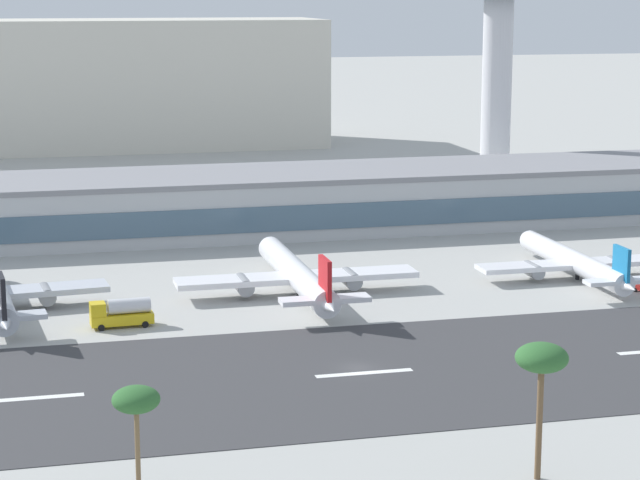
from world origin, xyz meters
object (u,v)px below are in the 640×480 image
(terminal_building, at_px, (251,202))
(control_tower, at_px, (498,54))
(airliner_red_tail_gate_1, at_px, (299,277))
(service_fuel_truck_2, at_px, (121,313))
(distant_hotel_block, at_px, (65,85))
(airliner_blue_tail_gate_2, at_px, (577,263))
(palm_tree_0, at_px, (136,402))
(palm_tree_1, at_px, (542,361))

(terminal_building, height_order, control_tower, control_tower)
(airliner_red_tail_gate_1, bearing_deg, service_fuel_truck_2, 112.29)
(distant_hotel_block, distance_m, airliner_blue_tail_gate_2, 202.69)
(terminal_building, relative_size, distant_hotel_block, 1.37)
(palm_tree_0, xyz_separation_m, palm_tree_1, (36.81, -4.79, 2.49))
(airliner_blue_tail_gate_2, relative_size, palm_tree_1, 2.96)
(control_tower, height_order, airliner_blue_tail_gate_2, control_tower)
(distant_hotel_block, bearing_deg, palm_tree_0, -90.85)
(terminal_building, height_order, airliner_blue_tail_gate_2, terminal_building)
(airliner_red_tail_gate_1, height_order, palm_tree_0, palm_tree_0)
(control_tower, bearing_deg, palm_tree_1, -110.25)
(airliner_red_tail_gate_1, relative_size, service_fuel_truck_2, 5.14)
(service_fuel_truck_2, bearing_deg, palm_tree_0, 83.56)
(control_tower, xyz_separation_m, distant_hotel_block, (-89.42, 109.96, -13.04))
(airliner_red_tail_gate_1, distance_m, airliner_blue_tail_gate_2, 45.45)
(palm_tree_0, bearing_deg, airliner_red_tail_gate_1, 66.22)
(terminal_building, bearing_deg, airliner_red_tail_gate_1, -92.72)
(palm_tree_1, bearing_deg, control_tower, 69.75)
(airliner_red_tail_gate_1, xyz_separation_m, palm_tree_0, (-30.57, -69.37, 6.09))
(control_tower, xyz_separation_m, airliner_red_tail_gate_1, (-62.65, -78.74, -28.65))
(distant_hotel_block, distance_m, service_fuel_truck_2, 200.69)
(control_tower, distance_m, distant_hotel_block, 142.32)
(palm_tree_0, bearing_deg, airliner_blue_tail_gate_2, 42.38)
(terminal_building, xyz_separation_m, service_fuel_truck_2, (-29.82, -63.25, -3.64))
(control_tower, xyz_separation_m, palm_tree_0, (-93.23, -148.11, -22.57))
(airliner_blue_tail_gate_2, bearing_deg, airliner_red_tail_gate_1, 89.51)
(airliner_blue_tail_gate_2, xyz_separation_m, palm_tree_0, (-76.02, -69.36, 6.43))
(terminal_building, xyz_separation_m, airliner_blue_tail_gate_2, (42.98, -51.96, -3.06))
(terminal_building, xyz_separation_m, control_tower, (60.19, 26.80, 25.94))
(airliner_blue_tail_gate_2, distance_m, palm_tree_0, 103.11)
(terminal_building, bearing_deg, palm_tree_1, -88.29)
(control_tower, relative_size, palm_tree_0, 4.76)
(distant_hotel_block, xyz_separation_m, airliner_red_tail_gate_1, (26.76, -188.70, -15.61))
(palm_tree_1, bearing_deg, airliner_red_tail_gate_1, 94.81)
(airliner_red_tail_gate_1, distance_m, palm_tree_0, 76.06)
(distant_hotel_block, height_order, airliner_red_tail_gate_1, distant_hotel_block)
(service_fuel_truck_2, bearing_deg, control_tower, -138.25)
(service_fuel_truck_2, xyz_separation_m, palm_tree_0, (-3.22, -58.07, 7.01))
(terminal_building, relative_size, control_tower, 4.12)
(distant_hotel_block, relative_size, airliner_blue_tail_gate_2, 3.82)
(terminal_building, distance_m, airliner_blue_tail_gate_2, 67.50)
(terminal_building, relative_size, airliner_red_tail_gate_1, 4.60)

